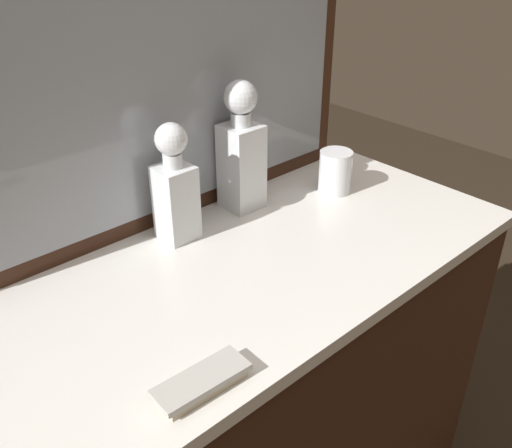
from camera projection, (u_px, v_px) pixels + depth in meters
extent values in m
cube|color=#381E11|center=(256.00, 416.00, 1.39)|extent=(1.12, 0.53, 0.87)
cube|color=silver|center=(256.00, 264.00, 1.17)|extent=(1.16, 0.55, 0.03)
cube|color=#381E11|center=(169.00, 48.00, 1.14)|extent=(0.98, 0.03, 0.76)
cube|color=gray|center=(173.00, 49.00, 1.13)|extent=(0.90, 0.01, 0.68)
cube|color=white|center=(176.00, 203.00, 1.19)|extent=(0.07, 0.07, 0.17)
cube|color=brown|center=(177.00, 216.00, 1.21)|extent=(0.06, 0.06, 0.10)
cylinder|color=white|center=(173.00, 160.00, 1.14)|extent=(0.04, 0.04, 0.03)
sphere|color=white|center=(171.00, 139.00, 1.12)|extent=(0.07, 0.07, 0.07)
cube|color=white|center=(242.00, 167.00, 1.31)|extent=(0.08, 0.08, 0.20)
cube|color=brown|center=(242.00, 181.00, 1.32)|extent=(0.07, 0.07, 0.13)
cylinder|color=white|center=(241.00, 119.00, 1.25)|extent=(0.05, 0.05, 0.03)
sphere|color=white|center=(241.00, 97.00, 1.22)|extent=(0.08, 0.08, 0.08)
cylinder|color=white|center=(335.00, 172.00, 1.40)|extent=(0.08, 0.08, 0.11)
cylinder|color=silver|center=(334.00, 189.00, 1.42)|extent=(0.08, 0.08, 0.01)
cube|color=#B7A88C|center=(202.00, 385.00, 0.85)|extent=(0.14, 0.06, 0.01)
cube|color=#B7B5AD|center=(201.00, 379.00, 0.84)|extent=(0.15, 0.06, 0.01)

